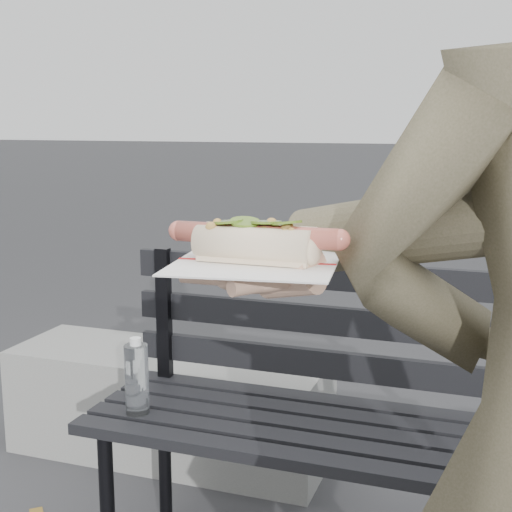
% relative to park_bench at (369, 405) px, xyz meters
% --- Properties ---
extents(park_bench, '(1.50, 0.44, 0.88)m').
position_rel_park_bench_xyz_m(park_bench, '(0.00, 0.00, 0.00)').
color(park_bench, black).
rests_on(park_bench, ground).
extents(concrete_block, '(1.20, 0.40, 0.40)m').
position_rel_park_bench_xyz_m(concrete_block, '(-0.85, 0.53, -0.32)').
color(concrete_block, slate).
rests_on(concrete_block, ground).
extents(held_hotdog, '(0.62, 0.31, 0.20)m').
position_rel_park_bench_xyz_m(held_hotdog, '(0.22, -0.91, 0.61)').
color(held_hotdog, '#42412C').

